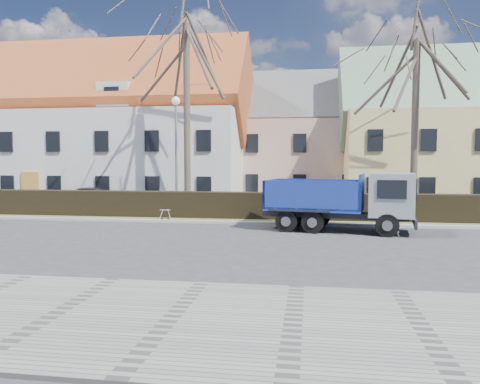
% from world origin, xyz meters
% --- Properties ---
extents(ground, '(120.00, 120.00, 0.00)m').
position_xyz_m(ground, '(0.00, 0.00, 0.00)').
color(ground, '#343436').
extents(sidewalk_near, '(80.00, 5.00, 0.08)m').
position_xyz_m(sidewalk_near, '(0.00, -8.50, 0.04)').
color(sidewalk_near, gray).
rests_on(sidewalk_near, ground).
extents(curb_far, '(80.00, 0.30, 0.12)m').
position_xyz_m(curb_far, '(0.00, 4.60, 0.06)').
color(curb_far, '#A4A29C').
rests_on(curb_far, ground).
extents(grass_strip, '(80.00, 3.00, 0.10)m').
position_xyz_m(grass_strip, '(0.00, 6.20, 0.05)').
color(grass_strip, '#576036').
rests_on(grass_strip, ground).
extents(hedge, '(60.00, 0.90, 1.30)m').
position_xyz_m(hedge, '(0.00, 6.00, 0.65)').
color(hedge, black).
rests_on(hedge, ground).
extents(building_white, '(26.80, 10.80, 9.50)m').
position_xyz_m(building_white, '(-13.00, 16.00, 4.75)').
color(building_white, silver).
rests_on(building_white, ground).
extents(building_pink, '(10.80, 8.80, 8.00)m').
position_xyz_m(building_pink, '(4.00, 20.00, 4.00)').
color(building_pink, tan).
rests_on(building_pink, ground).
extents(building_yellow, '(18.80, 10.80, 8.50)m').
position_xyz_m(building_yellow, '(16.00, 17.00, 4.25)').
color(building_yellow, '#D9C077').
rests_on(building_yellow, ground).
extents(tree_1, '(9.20, 9.20, 12.65)m').
position_xyz_m(tree_1, '(-2.00, 8.50, 6.33)').
color(tree_1, '#493D33').
rests_on(tree_1, ground).
extents(tree_2, '(8.00, 8.00, 11.00)m').
position_xyz_m(tree_2, '(10.00, 8.50, 5.50)').
color(tree_2, '#493D33').
rests_on(tree_2, ground).
extents(dump_truck, '(6.59, 3.35, 2.52)m').
position_xyz_m(dump_truck, '(5.71, 3.14, 1.26)').
color(dump_truck, navy).
rests_on(dump_truck, ground).
extents(streetlight, '(0.49, 0.49, 6.30)m').
position_xyz_m(streetlight, '(-2.19, 7.00, 3.15)').
color(streetlight, gray).
rests_on(streetlight, ground).
extents(cart_frame, '(0.76, 0.50, 0.65)m').
position_xyz_m(cart_frame, '(-2.34, 4.83, 0.33)').
color(cart_frame, silver).
rests_on(cart_frame, ground).
extents(parked_car_a, '(4.14, 1.90, 1.38)m').
position_xyz_m(parked_car_a, '(-8.16, 10.08, 0.69)').
color(parked_car_a, black).
rests_on(parked_car_a, ground).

